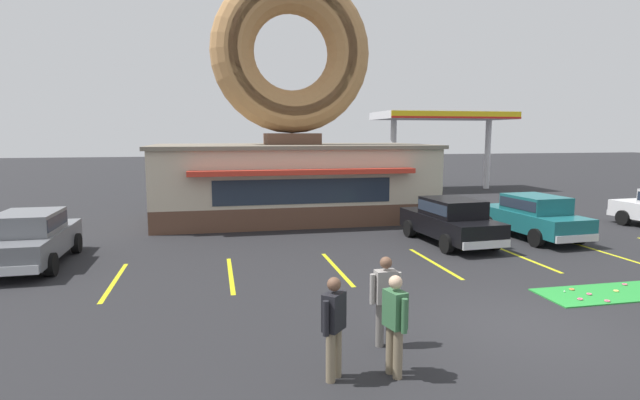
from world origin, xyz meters
name	(u,v)px	position (x,y,z in m)	size (l,w,h in m)	color
ground_plane	(525,326)	(0.00, 0.00, 0.00)	(160.00, 160.00, 0.00)	#232326
donut_shop_building	(292,136)	(-2.53, 13.94, 3.74)	(12.30, 6.75, 10.96)	brown
putting_mat	(608,293)	(3.20, 1.41, 0.01)	(3.40, 1.36, 0.03)	green
mini_donut_near_left	(572,289)	(2.49, 1.78, 0.05)	(0.13, 0.13, 0.04)	#D17F47
mini_donut_near_right	(625,284)	(4.09, 1.85, 0.05)	(0.13, 0.13, 0.04)	#D8667F
mini_donut_mid_left	(580,299)	(2.17, 1.10, 0.05)	(0.13, 0.13, 0.04)	#D8667F
mini_donut_mid_centre	(589,294)	(2.64, 1.37, 0.05)	(0.13, 0.13, 0.04)	#D8667F
mini_donut_mid_right	(616,291)	(3.46, 1.44, 0.05)	(0.13, 0.13, 0.04)	#E5C666
mini_donut_far_centre	(607,301)	(2.68, 0.86, 0.05)	(0.13, 0.13, 0.04)	#D8667F
golf_ball	(564,291)	(2.19, 1.66, 0.05)	(0.04, 0.04, 0.04)	white
car_grey	(30,236)	(-11.31, 7.19, 0.87)	(2.02, 4.58, 1.60)	slate
car_black	(450,219)	(2.04, 7.39, 0.87)	(2.20, 4.66, 1.60)	black
car_teal	(533,215)	(5.46, 7.60, 0.87)	(2.18, 4.65, 1.60)	#196066
pedestrian_blue_sweater_man	(334,323)	(-4.28, -1.30, 0.92)	(0.44, 0.46, 1.65)	#7F7056
pedestrian_hooded_kid	(395,321)	(-3.31, -1.38, 0.91)	(0.33, 0.58, 1.65)	#7F7056
pedestrian_leather_jacket_man	(385,297)	(-3.07, -0.27, 0.92)	(0.60, 0.25, 1.66)	slate
trash_bin	(422,213)	(2.64, 11.15, 0.50)	(0.57, 0.57, 0.97)	#1E662D
gas_station_canopy	(443,119)	(9.32, 23.34, 4.86)	(9.00, 4.46, 5.30)	silver
parking_stripe_far_left	(115,281)	(-8.66, 5.00, 0.00)	(0.12, 3.60, 0.01)	yellow
parking_stripe_left	(231,275)	(-5.66, 5.00, 0.00)	(0.12, 3.60, 0.01)	yellow
parking_stripe_mid_left	(337,268)	(-2.66, 5.00, 0.00)	(0.12, 3.60, 0.01)	yellow
parking_stripe_centre	(434,263)	(0.34, 5.00, 0.00)	(0.12, 3.60, 0.01)	yellow
parking_stripe_mid_right	(523,258)	(3.34, 5.00, 0.00)	(0.12, 3.60, 0.01)	yellow
parking_stripe_right	(606,253)	(6.34, 5.00, 0.00)	(0.12, 3.60, 0.01)	yellow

